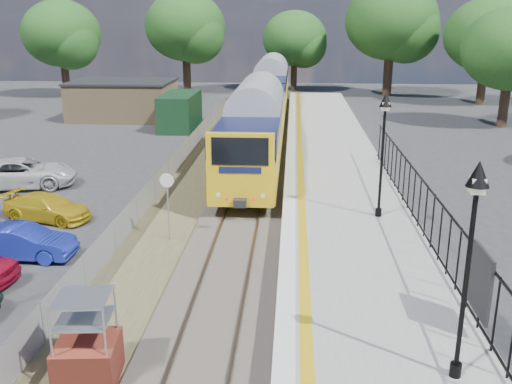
# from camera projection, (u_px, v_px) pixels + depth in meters

# --- Properties ---
(ground) EXTENTS (120.00, 120.00, 0.00)m
(ground) POSITION_uv_depth(u_px,v_px,m) (218.00, 311.00, 16.25)
(ground) COLOR #2D2D30
(ground) RESTS_ON ground
(track_bed) EXTENTS (5.90, 80.00, 0.29)m
(track_bed) POSITION_uv_depth(u_px,v_px,m) (235.00, 203.00, 25.48)
(track_bed) COLOR #473F38
(track_bed) RESTS_ON ground
(platform) EXTENTS (5.00, 70.00, 0.90)m
(platform) POSITION_uv_depth(u_px,v_px,m) (344.00, 210.00, 23.48)
(platform) COLOR gray
(platform) RESTS_ON ground
(platform_edge) EXTENTS (0.90, 70.00, 0.01)m
(platform_edge) POSITION_uv_depth(u_px,v_px,m) (294.00, 198.00, 23.48)
(platform_edge) COLOR silver
(platform_edge) RESTS_ON platform
(victorian_lamp_south) EXTENTS (0.44, 0.44, 4.60)m
(victorian_lamp_south) POSITION_uv_depth(u_px,v_px,m) (473.00, 222.00, 10.83)
(victorian_lamp_south) COLOR black
(victorian_lamp_south) RESTS_ON platform
(victorian_lamp_north) EXTENTS (0.44, 0.44, 4.60)m
(victorian_lamp_north) POSITION_uv_depth(u_px,v_px,m) (384.00, 126.00, 20.38)
(victorian_lamp_north) COLOR black
(victorian_lamp_north) RESTS_ON platform
(palisade_fence) EXTENTS (0.12, 26.00, 2.00)m
(palisade_fence) POSITION_uv_depth(u_px,v_px,m) (438.00, 229.00, 17.43)
(palisade_fence) COLOR black
(palisade_fence) RESTS_ON platform
(wire_fence) EXTENTS (0.06, 52.00, 1.20)m
(wire_fence) POSITION_uv_depth(u_px,v_px,m) (164.00, 177.00, 27.79)
(wire_fence) COLOR #999EA3
(wire_fence) RESTS_ON ground
(outbuilding) EXTENTS (10.80, 10.10, 3.12)m
(outbuilding) POSITION_uv_depth(u_px,v_px,m) (134.00, 102.00, 46.27)
(outbuilding) COLOR #9B8057
(outbuilding) RESTS_ON ground
(tree_line) EXTENTS (56.80, 43.80, 11.88)m
(tree_line) POSITION_uv_depth(u_px,v_px,m) (288.00, 34.00, 54.31)
(tree_line) COLOR #332319
(tree_line) RESTS_ON ground
(train) EXTENTS (2.82, 40.83, 3.51)m
(train) POSITION_uv_depth(u_px,v_px,m) (266.00, 99.00, 41.93)
(train) COLOR gold
(train) RESTS_ON ground
(brick_plinth) EXTENTS (1.48, 1.48, 2.19)m
(brick_plinth) POSITION_uv_depth(u_px,v_px,m) (86.00, 341.00, 12.80)
(brick_plinth) COLOR maroon
(brick_plinth) RESTS_ON ground
(speed_sign) EXTENTS (0.53, 0.14, 2.64)m
(speed_sign) POSITION_uv_depth(u_px,v_px,m) (167.00, 196.00, 20.85)
(speed_sign) COLOR #999EA3
(speed_sign) RESTS_ON ground
(car_blue) EXTENTS (3.64, 1.30, 1.19)m
(car_blue) POSITION_uv_depth(u_px,v_px,m) (22.00, 242.00, 19.67)
(car_blue) COLOR #192696
(car_blue) RESTS_ON ground
(car_yellow) EXTENTS (4.00, 2.43, 1.08)m
(car_yellow) POSITION_uv_depth(u_px,v_px,m) (47.00, 207.00, 23.48)
(car_yellow) COLOR gold
(car_yellow) RESTS_ON ground
(car_white) EXTENTS (5.57, 3.49, 1.44)m
(car_white) POSITION_uv_depth(u_px,v_px,m) (22.00, 173.00, 27.98)
(car_white) COLOR silver
(car_white) RESTS_ON ground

